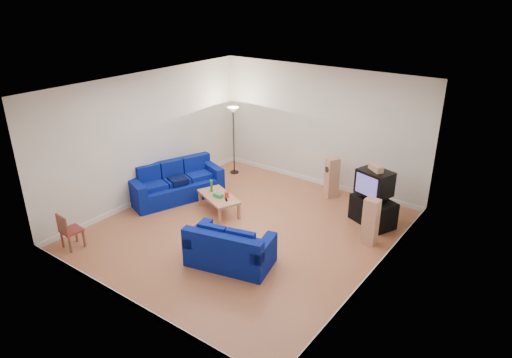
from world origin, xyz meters
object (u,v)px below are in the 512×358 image
Objects in this scene: sofa_three_seat at (175,185)px; tv_stand at (373,211)px; coffee_table at (219,198)px; television at (374,183)px; sofa_loveseat at (229,251)px.

sofa_three_seat is 2.49× the size of tv_stand.
coffee_table is 3.62m from television.
tv_stand is (1.58, 3.24, 0.00)m from sofa_loveseat.
television is (1.54, 3.25, 0.70)m from sofa_loveseat.
sofa_three_seat reaches higher than tv_stand.
sofa_loveseat is at bearing -44.45° from coffee_table.
tv_stand reaches higher than coffee_table.
sofa_loveseat reaches higher than coffee_table.
sofa_loveseat is 1.77× the size of tv_stand.
sofa_loveseat reaches higher than tv_stand.
television is (-0.04, 0.01, 0.70)m from tv_stand.
sofa_three_seat is 4.96m from tv_stand.
tv_stand is 0.70m from television.
sofa_loveseat is at bearing -93.05° from tv_stand.
television reaches higher than coffee_table.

